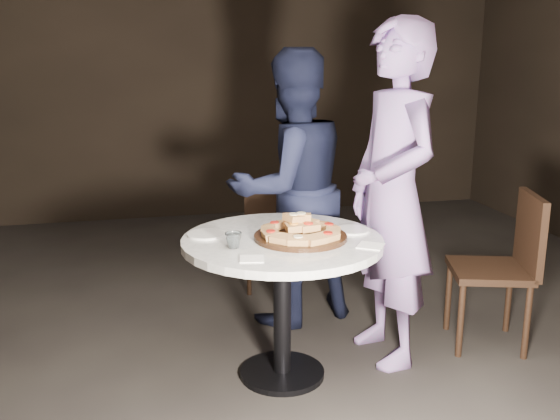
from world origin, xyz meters
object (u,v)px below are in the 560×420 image
Objects in this scene: focaccia_pile at (300,228)px; water_glass at (234,240)px; chair_right at (507,259)px; diner_navy at (290,189)px; table at (282,265)px; chair_far at (271,230)px; diner_teal at (392,196)px; serving_board at (300,237)px.

focaccia_pile reaches higher than water_glass.
diner_navy is (-1.09, 0.64, 0.32)m from chair_right.
table is 1.22m from chair_far.
table is at bearing 159.09° from focaccia_pile.
table is at bearing -69.55° from chair_right.
table is 1.45× the size of chair_right.
chair_right is at bearing 81.66° from diner_teal.
focaccia_pile is at bearing 110.58° from serving_board.
serving_board is 0.57m from diner_teal.
chair_right is 0.49× the size of diner_teal.
chair_far is at bearing -105.31° from diner_navy.
serving_board is at bearing -67.74° from chair_right.
water_glass reaches higher than chair_far.
water_glass is 0.09× the size of chair_right.
table is 0.21m from focaccia_pile.
water_glass is 1.60m from chair_right.
chair_far is 0.42× the size of diner_teal.
chair_right is at bearing 4.83° from focaccia_pile.
diner_navy is (0.48, 0.82, 0.05)m from water_glass.
focaccia_pile is 0.76m from diner_navy.
diner_teal is at bearing -74.98° from chair_right.
diner_teal reaches higher than chair_far.
diner_navy reaches higher than water_glass.
table is 0.17m from serving_board.
diner_teal reaches higher than diner_navy.
table is 2.80× the size of serving_board.
water_glass is at bearing -82.94° from diner_teal.
chair_right is (1.57, 0.18, -0.27)m from water_glass.
water_glass is 0.05× the size of diner_navy.
chair_far is 1.25m from diner_teal.
diner_teal is at bearing 13.80° from focaccia_pile.
diner_teal reaches higher than water_glass.
table is 1.66× the size of chair_far.
diner_navy is 0.73m from diner_teal.
chair_far is 0.87× the size of chair_right.
water_glass reaches higher than table.
table is 3.14× the size of focaccia_pile.
focaccia_pile reaches higher than table.
diner_teal is (0.53, 0.13, 0.11)m from focaccia_pile.
table is at bearing 91.48° from chair_far.
diner_navy is at bearing 59.61° from water_glass.
water_glass is (-0.34, -0.07, -0.02)m from focaccia_pile.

